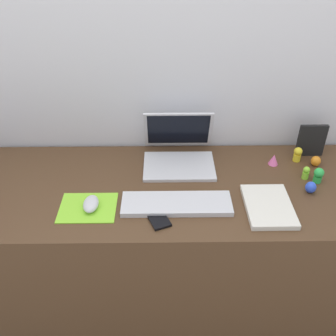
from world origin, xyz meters
The scene contains 16 objects.
ground_plane centered at (0.00, 0.00, 0.00)m, with size 6.00×6.00×0.00m, color slate.
back_wall centered at (0.00, 0.35, 0.82)m, with size 3.06×0.05×1.63m, color silver.
desk centered at (0.00, 0.00, 0.37)m, with size 1.86×0.61×0.74m, color #4C331E.
laptop centered at (0.08, 0.19, 0.79)m, with size 0.30×0.28×0.20m.
keyboard centered at (0.06, -0.12, 0.75)m, with size 0.41×0.13×0.02m, color silver.
mousepad centered at (-0.27, -0.13, 0.74)m, with size 0.21×0.17×0.00m, color #8CDB33.
mouse centered at (-0.25, -0.13, 0.76)m, with size 0.06×0.10×0.03m, color silver.
cell_phone centered at (-0.01, -0.18, 0.74)m, with size 0.06×0.13×0.01m, color black.
notebook_pad centered at (0.40, -0.14, 0.75)m, with size 0.17×0.24×0.02m, color silver.
picture_frame centered at (0.66, 0.22, 0.81)m, with size 0.12×0.02×0.15m, color black.
toy_figurine_yellow centered at (0.60, 0.18, 0.77)m, with size 0.04×0.04×0.07m.
toy_figurine_green centered at (0.64, 0.02, 0.77)m, with size 0.04×0.04×0.06m.
toy_figurine_orange centered at (0.67, 0.14, 0.76)m, with size 0.04×0.04×0.05m, color orange.
toy_figurine_blue centered at (0.59, -0.04, 0.76)m, with size 0.04×0.04×0.05m, color blue.
toy_figurine_pink centered at (0.49, 0.15, 0.76)m, with size 0.04×0.04×0.05m, color pink.
toy_figurine_lime centered at (0.59, 0.05, 0.77)m, with size 0.03×0.03×0.06m.
Camera 1 is at (0.02, -1.24, 1.69)m, focal length 41.89 mm.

